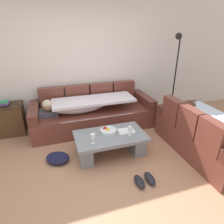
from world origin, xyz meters
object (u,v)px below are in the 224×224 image
(floor_lamp, at_px, (175,72))
(couch_along_wall, at_px, (91,113))
(crumpled_garment, at_px, (58,158))
(fruit_bowl, at_px, (108,131))
(coffee_table, at_px, (110,142))
(pair_of_shoes, at_px, (145,180))
(wine_glass_near_left, at_px, (93,137))
(open_magazine, at_px, (126,131))
(side_cabinet, at_px, (6,120))
(couch_near_window, at_px, (204,135))
(wine_glass_near_right, at_px, (130,129))
(book_stack_on_cabinet, at_px, (5,103))

(floor_lamp, bearing_deg, couch_along_wall, 178.99)
(crumpled_garment, bearing_deg, fruit_bowl, 0.27)
(coffee_table, bearing_deg, pair_of_shoes, -72.46)
(couch_along_wall, relative_size, wine_glass_near_left, 15.51)
(open_magazine, relative_size, side_cabinet, 0.39)
(coffee_table, bearing_deg, couch_near_window, -15.25)
(wine_glass_near_left, bearing_deg, couch_near_window, -7.90)
(couch_along_wall, xyz_separation_m, crumpled_garment, (-0.80, -1.02, -0.27))
(fruit_bowl, bearing_deg, side_cabinet, 145.55)
(fruit_bowl, relative_size, crumpled_garment, 0.70)
(couch_near_window, relative_size, fruit_bowl, 6.36)
(couch_along_wall, relative_size, couch_near_window, 1.45)
(couch_near_window, relative_size, pair_of_shoes, 6.04)
(wine_glass_near_left, distance_m, open_magazine, 0.68)
(side_cabinet, xyz_separation_m, floor_lamp, (3.72, -0.26, 0.80))
(wine_glass_near_right, distance_m, floor_lamp, 2.06)
(couch_near_window, height_order, open_magazine, couch_near_window)
(side_cabinet, bearing_deg, floor_lamp, -3.98)
(open_magazine, height_order, side_cabinet, side_cabinet)
(couch_along_wall, xyz_separation_m, wine_glass_near_left, (-0.24, -1.25, 0.17))
(fruit_bowl, relative_size, side_cabinet, 0.39)
(side_cabinet, height_order, pair_of_shoes, side_cabinet)
(pair_of_shoes, height_order, crumpled_garment, crumpled_garment)
(coffee_table, bearing_deg, fruit_bowl, 107.59)
(couch_along_wall, bearing_deg, coffee_table, -84.79)
(couch_along_wall, bearing_deg, fruit_bowl, -85.63)
(wine_glass_near_left, xyz_separation_m, pair_of_shoes, (0.59, -0.66, -0.45))
(wine_glass_near_left, bearing_deg, pair_of_shoes, -47.81)
(crumpled_garment, bearing_deg, wine_glass_near_right, -8.37)
(floor_lamp, bearing_deg, side_cabinet, 176.02)
(floor_lamp, bearing_deg, open_magazine, -147.28)
(couch_along_wall, height_order, open_magazine, couch_along_wall)
(fruit_bowl, distance_m, open_magazine, 0.33)
(couch_along_wall, height_order, wine_glass_near_right, couch_along_wall)
(couch_near_window, height_order, book_stack_on_cabinet, couch_near_window)
(floor_lamp, bearing_deg, wine_glass_near_left, -151.39)
(coffee_table, distance_m, pair_of_shoes, 0.88)
(couch_near_window, distance_m, fruit_bowl, 1.67)
(couch_near_window, height_order, wine_glass_near_left, couch_near_window)
(couch_near_window, relative_size, wine_glass_near_left, 10.73)
(couch_near_window, height_order, side_cabinet, couch_near_window)
(fruit_bowl, xyz_separation_m, floor_lamp, (1.91, 0.98, 0.70))
(wine_glass_near_right, relative_size, floor_lamp, 0.09)
(fruit_bowl, distance_m, side_cabinet, 2.20)
(couch_along_wall, relative_size, coffee_table, 2.15)
(fruit_bowl, xyz_separation_m, side_cabinet, (-1.81, 1.24, -0.10))
(couch_near_window, relative_size, coffee_table, 1.48)
(fruit_bowl, distance_m, floor_lamp, 2.26)
(open_magazine, bearing_deg, coffee_table, -172.13)
(side_cabinet, height_order, crumpled_garment, side_cabinet)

